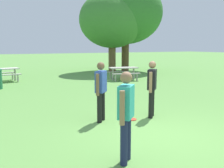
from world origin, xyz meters
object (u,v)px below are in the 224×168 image
at_px(picnic_table_near, 123,71).
at_px(picnic_table_far, 3,72).
at_px(tree_far_right, 126,13).
at_px(person_catcher, 126,111).
at_px(person_bystander, 101,88).
at_px(frisbee, 132,119).
at_px(person_thrower, 152,85).
at_px(tree_broad_center, 112,20).

bearing_deg(picnic_table_near, picnic_table_far, 158.18).
bearing_deg(tree_far_right, person_catcher, -120.66).
xyz_separation_m(person_bystander, frisbee, (0.83, -0.28, -0.93)).
xyz_separation_m(person_bystander, picnic_table_near, (4.86, 7.11, -0.38)).
distance_m(frisbee, tree_far_right, 14.61).
distance_m(person_thrower, frisbee, 1.14).
distance_m(person_bystander, picnic_table_near, 8.62).
relative_size(picnic_table_near, tree_far_right, 0.28).
height_order(picnic_table_far, tree_far_right, tree_far_right).
bearing_deg(person_bystander, picnic_table_near, 55.62).
bearing_deg(tree_far_right, person_bystander, -123.39).
distance_m(person_thrower, tree_broad_center, 13.17).
bearing_deg(picnic_table_far, frisbee, -76.07).
height_order(person_thrower, picnic_table_far, person_thrower).
relative_size(person_catcher, tree_far_right, 0.23).
bearing_deg(picnic_table_near, person_thrower, -114.49).
xyz_separation_m(picnic_table_near, picnic_table_far, (-6.51, 2.61, 0.00)).
bearing_deg(person_bystander, picnic_table_far, 99.63).
distance_m(person_bystander, picnic_table_far, 9.86).
bearing_deg(tree_broad_center, tree_far_right, 8.96).
xyz_separation_m(person_catcher, tree_broad_center, (7.11, 14.00, 3.04)).
height_order(tree_broad_center, tree_far_right, tree_far_right).
relative_size(person_catcher, picnic_table_near, 0.84).
height_order(picnic_table_far, tree_broad_center, tree_broad_center).
distance_m(picnic_table_near, picnic_table_far, 7.01).
height_order(frisbee, picnic_table_far, picnic_table_far).
bearing_deg(person_bystander, tree_broad_center, 60.87).
bearing_deg(tree_far_right, tree_broad_center, -171.04).
distance_m(person_catcher, tree_broad_center, 15.99).
bearing_deg(tree_far_right, picnic_table_near, -121.84).
distance_m(person_thrower, person_catcher, 3.08).
height_order(person_thrower, tree_far_right, tree_far_right).
relative_size(frisbee, picnic_table_near, 0.13).
height_order(frisbee, tree_broad_center, tree_broad_center).
distance_m(person_thrower, person_bystander, 1.52).
bearing_deg(person_bystander, frisbee, -18.59).
relative_size(person_catcher, picnic_table_far, 0.87).
bearing_deg(tree_broad_center, picnic_table_far, -167.30).
height_order(person_thrower, person_bystander, same).
relative_size(picnic_table_near, picnic_table_far, 1.04).
height_order(person_bystander, frisbee, person_bystander).
height_order(person_catcher, frisbee, person_catcher).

